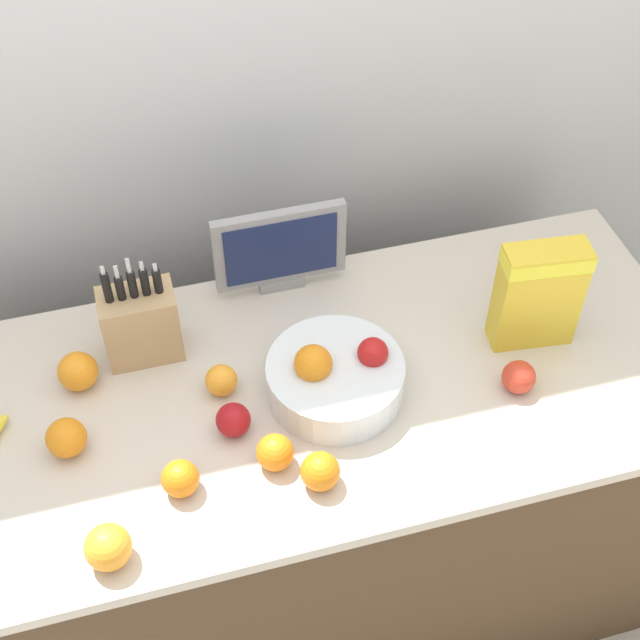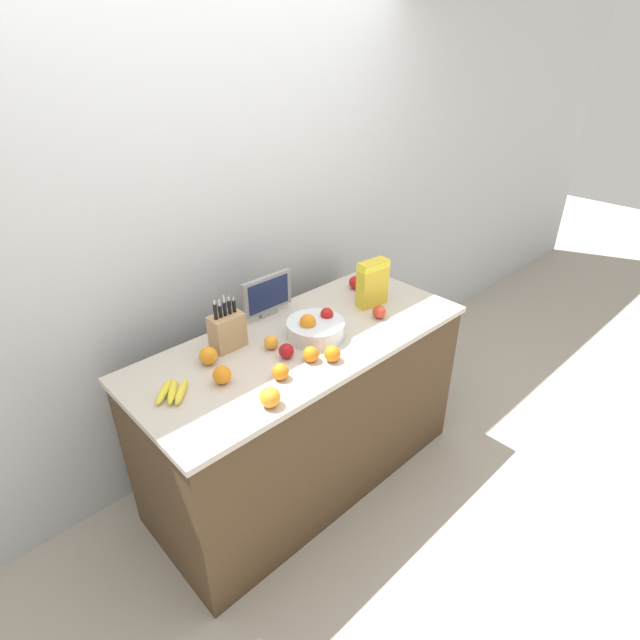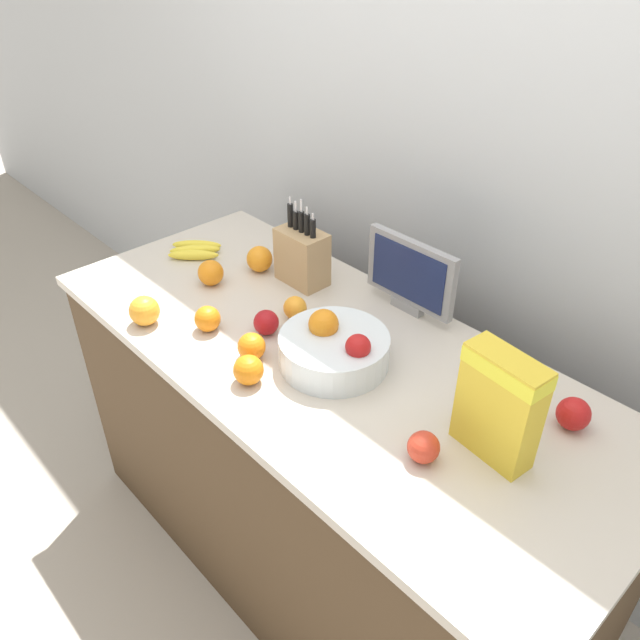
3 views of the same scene
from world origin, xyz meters
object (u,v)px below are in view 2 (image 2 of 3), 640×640
Objects in this scene: knife_block at (227,331)px; orange_front_right at (222,375)px; orange_by_cereal at (208,356)px; banana_bunch at (172,392)px; small_monitor at (267,295)px; apple_leftmost at (379,312)px; orange_front_center at (332,354)px; apple_rightmost at (286,351)px; cereal_box at (373,281)px; orange_near_bowl at (281,372)px; orange_back_center at (270,397)px; orange_mid_left at (311,354)px; fruit_bowl at (315,328)px; orange_mid_right at (271,342)px; apple_rear at (355,283)px.

orange_front_right is (-0.18, -0.22, -0.05)m from knife_block.
knife_block reaches higher than orange_by_cereal.
small_monitor is at bearing 20.35° from banana_bunch.
orange_front_center reaches higher than apple_leftmost.
apple_rightmost is at bearing -35.48° from orange_by_cereal.
apple_leftmost is at bearing 14.13° from orange_front_center.
orange_near_bowl is at bearing -160.53° from cereal_box.
apple_leftmost is 0.89m from orange_back_center.
apple_leftmost is at bearing 5.35° from orange_mid_left.
cereal_box is 1.33× the size of banana_bunch.
small_monitor is at bearing 57.01° from orange_near_bowl.
fruit_bowl reaches higher than orange_front_right.
orange_mid_left is (-0.62, -0.18, -0.11)m from cereal_box.
orange_mid_right is 0.92× the size of orange_mid_left.
small_monitor reaches higher than banana_bunch.
small_monitor is 0.60m from apple_leftmost.
apple_rear reaches higher than banana_bunch.
knife_block is at bearing 92.80° from orange_near_bowl.
orange_front_right reaches higher than orange_mid_right.
orange_by_cereal reaches higher than apple_leftmost.
knife_block is 0.36m from small_monitor.
apple_leftmost is 0.88× the size of orange_front_right.
orange_near_bowl is at bearing -156.27° from fruit_bowl.
knife_block is 0.29m from orange_front_right.
fruit_bowl is 3.71× the size of apple_rear.
fruit_bowl is at bearing -30.55° from knife_block.
fruit_bowl is at bearing -169.29° from cereal_box.
orange_back_center is at bearing -151.82° from fruit_bowl.
banana_bunch is 0.52m from orange_mid_right.
knife_block is at bearing 21.40° from banana_bunch.
banana_bunch is 2.32× the size of orange_by_cereal.
fruit_bowl is 3.56× the size of orange_front_right.
orange_by_cereal is at bearing 161.24° from orange_mid_right.
fruit_bowl is (0.37, -0.22, -0.04)m from knife_block.
apple_rear is at bearing 28.28° from orange_mid_left.
orange_near_bowl is (-0.72, -0.06, 0.00)m from apple_leftmost.
knife_block reaches higher than cereal_box.
apple_rear is at bearing -9.62° from small_monitor.
orange_back_center is at bearing -127.70° from small_monitor.
knife_block is at bearing 118.67° from apple_rightmost.
fruit_bowl is at bearing 165.94° from apple_leftmost.
orange_front_right is (-0.92, 0.09, 0.00)m from apple_leftmost.
apple_rightmost is 0.85× the size of orange_by_cereal.
orange_near_bowl is at bearing -62.53° from orange_by_cereal.
fruit_bowl is (0.03, -0.33, -0.07)m from small_monitor.
apple_rear is 0.37m from apple_leftmost.
orange_mid_left is (-0.54, -0.05, 0.00)m from apple_leftmost.
orange_mid_right is (-0.60, 0.16, -0.00)m from apple_leftmost.
orange_front_right reaches higher than apple_leftmost.
orange_back_center is at bearing -78.52° from orange_front_right.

